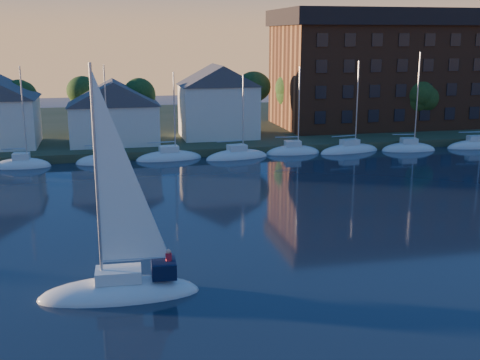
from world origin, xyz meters
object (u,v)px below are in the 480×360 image
object	(u,v)px
clubhouse_east	(218,100)
hero_sailboat	(122,286)
condo_block	(377,68)
clubhouse_centre	(114,111)

from	to	relation	value
clubhouse_east	hero_sailboat	bearing A→B (deg)	-107.08
condo_block	hero_sailboat	world-z (taller)	condo_block
condo_block	hero_sailboat	size ratio (longest dim) A/B	2.17
clubhouse_centre	condo_block	distance (m)	41.05
clubhouse_east	hero_sailboat	size ratio (longest dim) A/B	0.73
clubhouse_east	condo_block	distance (m)	26.94
clubhouse_centre	condo_block	xyz separation A→B (m)	(40.00, 7.95, 4.66)
clubhouse_centre	hero_sailboat	bearing A→B (deg)	-90.89
condo_block	hero_sailboat	xyz separation A→B (m)	(-40.72, -53.84, -9.20)
clubhouse_east	hero_sailboat	world-z (taller)	hero_sailboat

